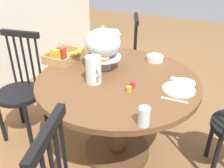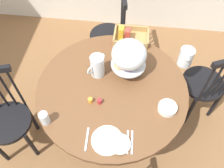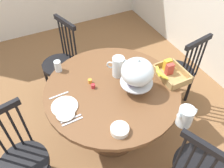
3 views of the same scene
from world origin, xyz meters
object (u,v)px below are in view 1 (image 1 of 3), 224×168
at_px(dining_table, 118,102).
at_px(windsor_chair_far_side, 122,63).
at_px(cereal_basket, 64,56).
at_px(windsor_chair_near_window, 21,92).
at_px(orange_juice_pitcher, 112,39).
at_px(china_plate_small, 184,83).
at_px(drinking_glass, 144,116).
at_px(milk_pitcher, 94,71).
at_px(pastry_stand_with_dome, 103,45).
at_px(cereal_bowl, 155,58).
at_px(china_plate_large, 179,89).

distance_m(dining_table, windsor_chair_far_side, 0.91).
bearing_deg(cereal_basket, windsor_chair_near_window, 122.59).
relative_size(dining_table, windsor_chair_near_window, 1.24).
bearing_deg(orange_juice_pitcher, china_plate_small, -120.81).
bearing_deg(china_plate_small, drinking_glass, 168.61).
bearing_deg(cereal_basket, drinking_glass, -120.57).
height_order(dining_table, drinking_glass, drinking_glass).
xyz_separation_m(milk_pitcher, china_plate_small, (0.24, -0.59, -0.07)).
bearing_deg(pastry_stand_with_dome, drinking_glass, -135.71).
relative_size(milk_pitcher, china_plate_small, 1.31).
height_order(cereal_basket, china_plate_small, cereal_basket).
relative_size(milk_pitcher, cereal_bowl, 1.40).
xyz_separation_m(dining_table, drinking_glass, (-0.43, -0.35, 0.27)).
xyz_separation_m(china_plate_small, cereal_bowl, (0.32, 0.31, 0.01)).
distance_m(orange_juice_pitcher, cereal_bowl, 0.50).
xyz_separation_m(dining_table, china_plate_small, (0.11, -0.46, 0.23)).
distance_m(dining_table, china_plate_small, 0.53).
height_order(orange_juice_pitcher, milk_pitcher, milk_pitcher).
height_order(windsor_chair_far_side, orange_juice_pitcher, windsor_chair_far_side).
relative_size(windsor_chair_far_side, china_plate_small, 6.50).
distance_m(cereal_basket, drinking_glass, 1.04).
height_order(china_plate_large, drinking_glass, drinking_glass).
relative_size(orange_juice_pitcher, china_plate_small, 1.34).
height_order(windsor_chair_near_window, milk_pitcher, windsor_chair_near_window).
distance_m(pastry_stand_with_dome, drinking_glass, 0.77).
distance_m(windsor_chair_near_window, china_plate_large, 1.38).
height_order(windsor_chair_near_window, cereal_bowl, windsor_chair_near_window).
height_order(windsor_chair_far_side, cereal_basket, windsor_chair_far_side).
bearing_deg(windsor_chair_near_window, drinking_glass, -103.77).
bearing_deg(windsor_chair_near_window, windsor_chair_far_side, -30.11).
height_order(orange_juice_pitcher, drinking_glass, orange_juice_pitcher).
height_order(pastry_stand_with_dome, orange_juice_pitcher, pastry_stand_with_dome).
bearing_deg(cereal_bowl, china_plate_small, -135.92).
xyz_separation_m(milk_pitcher, cereal_basket, (0.23, 0.42, -0.05)).
height_order(windsor_chair_near_window, orange_juice_pitcher, windsor_chair_near_window).
bearing_deg(cereal_basket, milk_pitcher, -118.72).
distance_m(dining_table, orange_juice_pitcher, 0.72).
distance_m(dining_table, drinking_glass, 0.62).
height_order(cereal_basket, china_plate_large, cereal_basket).
bearing_deg(drinking_glass, pastry_stand_with_dome, 44.29).
height_order(pastry_stand_with_dome, cereal_bowl, pastry_stand_with_dome).
relative_size(windsor_chair_far_side, cereal_bowl, 6.96).
bearing_deg(windsor_chair_far_side, milk_pitcher, -168.15).
relative_size(windsor_chair_far_side, pastry_stand_with_dome, 2.83).
height_order(dining_table, china_plate_large, china_plate_large).
bearing_deg(windsor_chair_far_side, windsor_chair_near_window, 149.89).
xyz_separation_m(china_plate_large, drinking_glass, (-0.45, 0.09, 0.05)).
xyz_separation_m(windsor_chair_far_side, china_plate_small, (-0.73, -0.79, 0.30)).
distance_m(dining_table, cereal_bowl, 0.51).
bearing_deg(china_plate_small, milk_pitcher, 112.12).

